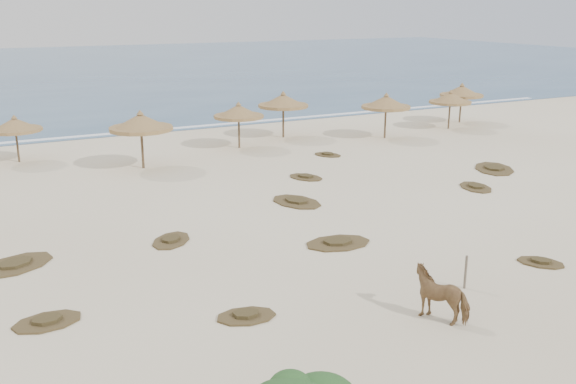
% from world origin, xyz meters
% --- Properties ---
extents(ground, '(160.00, 160.00, 0.00)m').
position_xyz_m(ground, '(0.00, 0.00, 0.00)').
color(ground, beige).
rests_on(ground, ground).
extents(ocean, '(200.00, 100.00, 0.01)m').
position_xyz_m(ocean, '(0.00, 75.00, 0.00)').
color(ocean, navy).
rests_on(ocean, ground).
extents(foam_line, '(70.00, 0.60, 0.01)m').
position_xyz_m(foam_line, '(0.00, 26.00, 0.00)').
color(foam_line, white).
rests_on(foam_line, ground).
extents(palapa_1, '(2.97, 2.97, 2.59)m').
position_xyz_m(palapa_1, '(-9.07, 20.29, 2.01)').
color(palapa_1, '#503D29').
rests_on(palapa_1, ground).
extents(palapa_2, '(4.08, 4.08, 3.06)m').
position_xyz_m(palapa_2, '(-3.39, 15.90, 2.37)').
color(palapa_2, '#503D29').
rests_on(palapa_2, ground).
extents(palapa_3, '(3.49, 3.49, 2.76)m').
position_xyz_m(palapa_3, '(3.00, 18.24, 2.14)').
color(palapa_3, '#503D29').
rests_on(palapa_3, ground).
extents(palapa_4, '(3.81, 3.81, 2.98)m').
position_xyz_m(palapa_4, '(6.76, 19.91, 2.31)').
color(palapa_4, '#503D29').
rests_on(palapa_4, ground).
extents(palapa_5, '(3.50, 3.50, 2.91)m').
position_xyz_m(palapa_5, '(12.47, 16.77, 2.26)').
color(palapa_5, '#503D29').
rests_on(palapa_5, ground).
extents(palapa_6, '(3.73, 3.73, 2.68)m').
position_xyz_m(palapa_6, '(18.27, 17.46, 2.08)').
color(palapa_6, '#503D29').
rests_on(palapa_6, ground).
extents(palapa_7, '(3.28, 3.28, 2.87)m').
position_xyz_m(palapa_7, '(20.64, 19.04, 2.22)').
color(palapa_7, '#503D29').
rests_on(palapa_7, ground).
extents(horse, '(1.50, 1.82, 1.40)m').
position_xyz_m(horse, '(-0.47, -4.29, 0.70)').
color(horse, '#9C7A46').
rests_on(horse, ground).
extents(fence_post_near, '(0.08, 0.08, 1.04)m').
position_xyz_m(fence_post_near, '(1.40, -3.13, 0.52)').
color(fence_post_near, '#695F4F').
rests_on(fence_post_near, ground).
extents(scrub_0, '(1.91, 1.32, 0.16)m').
position_xyz_m(scrub_0, '(-10.07, 0.21, 0.05)').
color(scrub_0, brown).
rests_on(scrub_0, ground).
extents(scrub_1, '(3.04, 2.67, 0.16)m').
position_xyz_m(scrub_1, '(-10.49, 4.80, 0.05)').
color(scrub_1, brown).
rests_on(scrub_1, ground).
extents(scrub_2, '(2.14, 2.24, 0.16)m').
position_xyz_m(scrub_2, '(-5.30, 4.70, 0.05)').
color(scrub_2, brown).
rests_on(scrub_2, ground).
extents(scrub_3, '(2.27, 2.87, 0.16)m').
position_xyz_m(scrub_3, '(0.92, 6.87, 0.05)').
color(scrub_3, brown).
rests_on(scrub_3, ground).
extents(scrub_4, '(1.82, 2.29, 0.16)m').
position_xyz_m(scrub_4, '(9.44, 5.14, 0.05)').
color(scrub_4, brown).
rests_on(scrub_4, ground).
extents(scrub_5, '(3.21, 3.52, 0.16)m').
position_xyz_m(scrub_5, '(12.76, 7.41, 0.05)').
color(scrub_5, brown).
rests_on(scrub_5, ground).
extents(scrub_7, '(1.85, 2.17, 0.16)m').
position_xyz_m(scrub_7, '(3.23, 10.30, 0.05)').
color(scrub_7, brown).
rests_on(scrub_7, ground).
extents(scrub_9, '(2.57, 1.82, 0.16)m').
position_xyz_m(scrub_9, '(-0.07, 1.78, 0.05)').
color(scrub_9, brown).
rests_on(scrub_9, ground).
extents(scrub_10, '(1.71, 1.94, 0.16)m').
position_xyz_m(scrub_10, '(6.69, 14.10, 0.05)').
color(scrub_10, brown).
rests_on(scrub_10, ground).
extents(scrub_11, '(1.84, 1.38, 0.16)m').
position_xyz_m(scrub_11, '(-5.19, -1.90, 0.05)').
color(scrub_11, brown).
rests_on(scrub_11, ground).
extents(scrub_12, '(1.67, 1.79, 0.16)m').
position_xyz_m(scrub_12, '(4.96, -2.78, 0.05)').
color(scrub_12, brown).
rests_on(scrub_12, ground).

